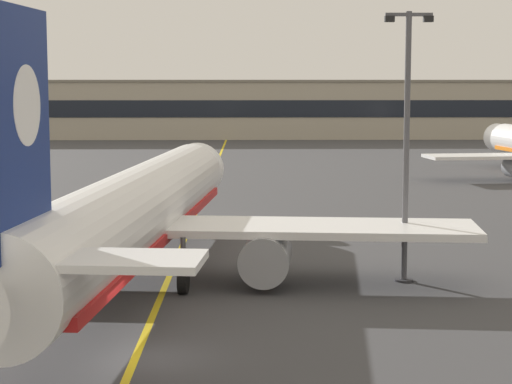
{
  "coord_description": "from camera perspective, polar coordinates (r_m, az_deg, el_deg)",
  "views": [
    {
      "loc": [
        3.24,
        -30.64,
        9.46
      ],
      "look_at": [
        4.03,
        12.36,
        4.28
      ],
      "focal_mm": 64.23,
      "sensor_mm": 36.0,
      "label": 1
    }
  ],
  "objects": [
    {
      "name": "ground_plane",
      "position": [
        32.23,
        -6.88,
        -10.24
      ],
      "size": [
        400.0,
        400.0,
        0.0
      ],
      "primitive_type": "plane",
      "color": "#3D3D3F"
    },
    {
      "name": "taxiway_centreline",
      "position": [
        61.46,
        -4.06,
        -2.0
      ],
      "size": [
        2.5,
        179.99,
        0.01
      ],
      "primitive_type": "cube",
      "rotation": [
        0.0,
        0.0,
        -0.01
      ],
      "color": "yellow",
      "rests_on": "ground"
    },
    {
      "name": "airliner_foreground",
      "position": [
        43.12,
        -7.6,
        -1.31
      ],
      "size": [
        32.32,
        41.52,
        11.65
      ],
      "color": "white",
      "rests_on": "ground"
    },
    {
      "name": "apron_lamp_post",
      "position": [
        43.58,
        9.35,
        3.09
      ],
      "size": [
        2.24,
        0.9,
        12.7
      ],
      "color": "#515156",
      "rests_on": "ground"
    },
    {
      "name": "safety_cone_by_nose_gear",
      "position": [
        60.26,
        -4.3,
        -1.94
      ],
      "size": [
        0.44,
        0.44,
        0.55
      ],
      "color": "orange",
      "rests_on": "ground"
    },
    {
      "name": "terminal_building",
      "position": [
        156.38,
        -4.87,
        5.18
      ],
      "size": [
        163.67,
        12.4,
        9.82
      ],
      "color": "#B2A893",
      "rests_on": "ground"
    }
  ]
}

